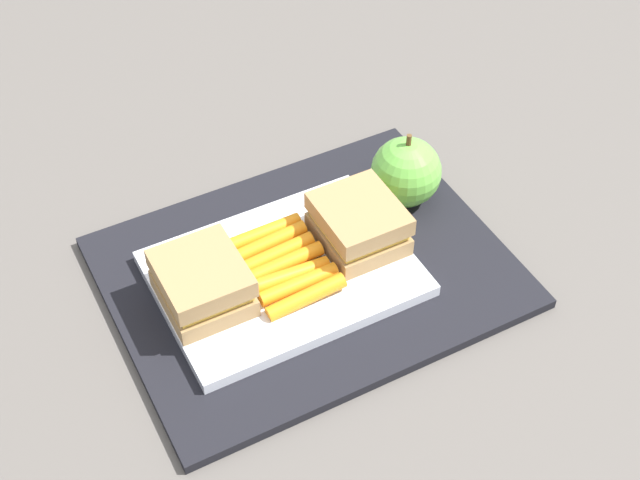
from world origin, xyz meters
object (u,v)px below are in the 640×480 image
Objects in this scene: carrot_sticks_bundle at (284,264)px; apple at (406,172)px; food_tray at (284,273)px; sandwich_half_left at (202,283)px; sandwich_half_right at (359,224)px.

carrot_sticks_bundle is 1.27× the size of apple.
apple is at bearing 14.55° from food_tray.
apple is (0.23, 0.04, 0.00)m from sandwich_half_left.
sandwich_half_left is 0.24m from apple.
food_tray is at bearing -165.45° from apple.
apple reaches higher than food_tray.
sandwich_half_right is (0.08, 0.00, 0.03)m from food_tray.
apple is (0.08, 0.04, 0.00)m from sandwich_half_right.
food_tray is 2.84× the size of apple.
carrot_sticks_bundle is (0.08, -0.00, -0.02)m from sandwich_half_left.
sandwich_half_right reaches higher than food_tray.
sandwich_half_left is 0.16m from sandwich_half_right.
carrot_sticks_bundle is (-0.08, -0.00, -0.02)m from sandwich_half_right.
sandwich_half_left is 0.78× the size of carrot_sticks_bundle.
sandwich_half_left is 0.99× the size of apple.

